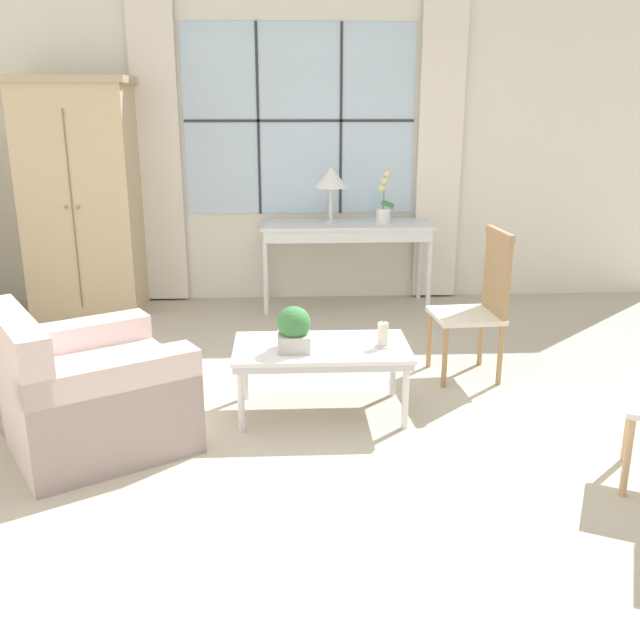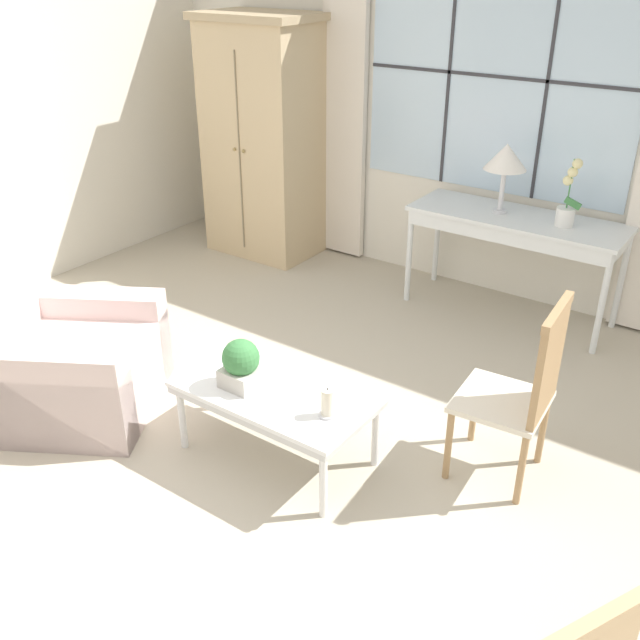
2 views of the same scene
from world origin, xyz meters
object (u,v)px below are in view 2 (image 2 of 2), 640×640
object	(u,v)px
armchair_upholstered	(70,366)
potted_plant_small	(241,364)
armoire	(263,138)
table_lamp	(506,158)
potted_orchid	(568,202)
console_table	(516,227)
side_chair_wooden	(525,386)
pillar_candle	(327,404)
coffee_table	(276,396)

from	to	relation	value
armchair_upholstered	potted_plant_small	bearing A→B (deg)	12.72
armchair_upholstered	armoire	bearing A→B (deg)	104.20
table_lamp	potted_orchid	bearing A→B (deg)	-0.97
table_lamp	console_table	bearing A→B (deg)	1.30
potted_orchid	armchair_upholstered	bearing A→B (deg)	-126.34
armchair_upholstered	console_table	bearing A→B (deg)	58.68
side_chair_wooden	pillar_candle	distance (m)	0.98
potted_orchid	armchair_upholstered	world-z (taller)	potted_orchid
coffee_table	side_chair_wooden	bearing A→B (deg)	27.32
armoire	table_lamp	xyz separation A→B (m)	(2.18, 0.03, 0.15)
potted_plant_small	pillar_candle	world-z (taller)	potted_plant_small
table_lamp	coffee_table	size ratio (longest dim) A/B	0.48
potted_orchid	armoire	bearing A→B (deg)	-179.60
table_lamp	side_chair_wooden	xyz separation A→B (m)	(0.91, -1.79, -0.61)
console_table	potted_plant_small	xyz separation A→B (m)	(-0.51, -2.45, -0.13)
coffee_table	pillar_candle	distance (m)	0.38
potted_plant_small	pillar_candle	xyz separation A→B (m)	(0.53, 0.03, -0.06)
potted_plant_small	side_chair_wooden	bearing A→B (deg)	26.99
potted_orchid	coffee_table	size ratio (longest dim) A/B	0.45
console_table	armchair_upholstered	distance (m)	3.19
side_chair_wooden	potted_plant_small	bearing A→B (deg)	-153.01
potted_orchid	coffee_table	xyz separation A→B (m)	(-0.68, -2.36, -0.55)
armoire	coffee_table	size ratio (longest dim) A/B	1.94
table_lamp	potted_orchid	xyz separation A→B (m)	(0.47, -0.01, -0.23)
potted_orchid	pillar_candle	world-z (taller)	potted_orchid
armchair_upholstered	pillar_candle	size ratio (longest dim) A/B	7.74
armoire	armchair_upholstered	xyz separation A→B (m)	(0.68, -2.67, -0.74)
console_table	table_lamp	size ratio (longest dim) A/B	3.08
table_lamp	pillar_candle	distance (m)	2.51
table_lamp	armchair_upholstered	bearing A→B (deg)	-119.14
armchair_upholstered	side_chair_wooden	xyz separation A→B (m)	(2.41, 0.91, 0.28)
armchair_upholstered	potted_plant_small	xyz separation A→B (m)	(1.13, 0.26, 0.28)
armoire	potted_plant_small	bearing A→B (deg)	-53.19
armoire	console_table	bearing A→B (deg)	0.74
armchair_upholstered	side_chair_wooden	world-z (taller)	side_chair_wooden
table_lamp	side_chair_wooden	world-z (taller)	table_lamp
table_lamp	potted_plant_small	world-z (taller)	table_lamp
potted_plant_small	table_lamp	bearing A→B (deg)	81.34
potted_orchid	pillar_candle	xyz separation A→B (m)	(-0.32, -2.41, -0.44)
table_lamp	coffee_table	xyz separation A→B (m)	(-0.21, -2.37, -0.78)
potted_orchid	armchair_upholstered	size ratio (longest dim) A/B	0.38
console_table	pillar_candle	distance (m)	2.42
armoire	potted_plant_small	distance (m)	3.05
armoire	side_chair_wooden	size ratio (longest dim) A/B	2.00
potted_plant_small	armoire	bearing A→B (deg)	126.81
armoire	potted_plant_small	world-z (taller)	armoire
console_table	potted_plant_small	size ratio (longest dim) A/B	5.78
table_lamp	coffee_table	world-z (taller)	table_lamp
console_table	potted_plant_small	distance (m)	2.50
armoire	pillar_candle	world-z (taller)	armoire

